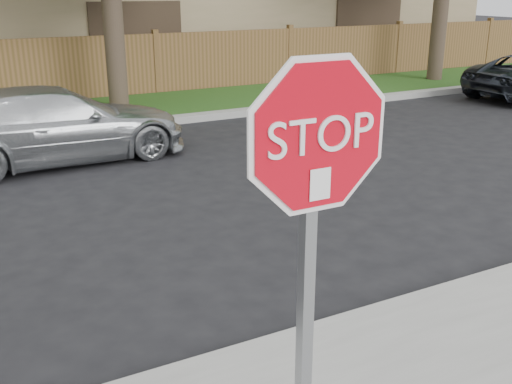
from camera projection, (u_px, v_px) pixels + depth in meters
ground at (150, 381)px, 4.44m from camera, size 90.00×90.00×0.00m
far_curb at (12, 137)px, 11.22m from camera, size 70.00×0.30×0.15m
grass_strip at (2, 121)px, 12.61m from camera, size 70.00×3.00×0.12m
stop_sign at (314, 202)px, 2.79m from camera, size 1.01×0.13×2.55m
sedan_right at (55, 125)px, 9.75m from camera, size 4.36×1.98×1.24m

